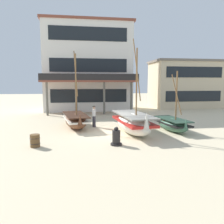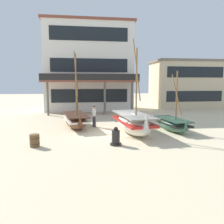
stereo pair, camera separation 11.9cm
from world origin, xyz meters
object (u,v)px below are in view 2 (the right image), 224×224
Objects in this scene: fishing_boat_far_right at (76,120)px; capstan_winch at (116,138)px; fisherman_by_hull at (94,117)px; wooden_barrel at (35,141)px; fishing_boat_near_left at (172,124)px; harbor_building_annex at (186,84)px; harbor_building_main at (89,67)px; fishing_boat_centre_large at (133,123)px.

fishing_boat_far_right is 5.88m from capstan_winch.
fisherman_by_hull reaches higher than wooden_barrel.
fishing_boat_near_left is 17.77m from harbor_building_annex.
harbor_building_main is at bearing 77.86° from wooden_barrel.
fisherman_by_hull is at bearing 0.66° from fishing_boat_far_right.
capstan_winch is at bearing -66.87° from fishing_boat_far_right.
capstan_winch is 22.84m from harbor_building_annex.
fishing_boat_near_left is 2.56× the size of fisherman_by_hull.
fisherman_by_hull is 13.06m from harbor_building_main.
fishing_boat_near_left is 3.08m from fishing_boat_centre_large.
fishing_boat_near_left is at bearing -22.93° from fisherman_by_hull.
fishing_boat_far_right is at bearing 161.59° from fishing_boat_near_left.
fishing_boat_centre_large reaches higher than fisherman_by_hull.
fishing_boat_far_right is at bearing -139.86° from harbor_building_annex.
fishing_boat_far_right is 13.25m from harbor_building_main.
fishing_boat_centre_large is 1.09× the size of fishing_boat_far_right.
harbor_building_main is (0.12, 12.19, 4.69)m from fisherman_by_hull.
fisherman_by_hull is 0.17× the size of harbor_building_annex.
fishing_boat_near_left is 0.73× the size of fishing_boat_far_right.
harbor_building_main reaches higher than fishing_boat_centre_large.
fishing_boat_centre_large is 15.84m from harbor_building_main.
fishing_boat_centre_large is 9.16× the size of wooden_barrel.
fishing_boat_near_left reaches higher than fisherman_by_hull.
fisherman_by_hull reaches higher than capstan_winch.
fisherman_by_hull is 5.50m from capstan_winch.
fishing_boat_near_left is at bearing 17.00° from wooden_barrel.
fishing_boat_far_right is at bearing -97.32° from harbor_building_main.
wooden_barrel is at bearing -125.07° from fisherman_by_hull.
fishing_boat_near_left is 0.67× the size of fishing_boat_centre_large.
harbor_building_main reaches higher than fishing_boat_far_right.
harbor_building_annex reaches higher than fishing_boat_centre_large.
harbor_building_main is (1.57, 12.20, 4.92)m from fishing_boat_far_right.
fisherman_by_hull is at bearing -90.56° from harbor_building_main.
fishing_boat_centre_large is 6.11× the size of capstan_winch.
harbor_building_annex is at bearing 40.14° from fishing_boat_far_right.
fishing_boat_centre_large is 6.57m from wooden_barrel.
fishing_boat_centre_large is 4.79m from fishing_boat_far_right.
fishing_boat_far_right is at bearing 113.13° from capstan_winch.
fishing_boat_centre_large is 3.70m from fisherman_by_hull.
fishing_boat_near_left reaches higher than wooden_barrel.
fishing_boat_far_right is 8.44× the size of wooden_barrel.
harbor_building_annex is (14.01, 13.02, 2.49)m from fisherman_by_hull.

